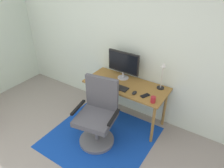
% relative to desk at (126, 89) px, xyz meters
% --- Properties ---
extents(wall_back, '(6.00, 0.10, 2.60)m').
position_rel_desk_xyz_m(wall_back, '(0.01, 0.36, 0.68)').
color(wall_back, silver).
rests_on(wall_back, ground).
extents(area_rug, '(1.52, 1.46, 0.01)m').
position_rel_desk_xyz_m(area_rug, '(-0.10, -0.58, -0.62)').
color(area_rug, '#113DA0').
rests_on(area_rug, ground).
extents(desk, '(1.31, 0.58, 0.71)m').
position_rel_desk_xyz_m(desk, '(0.00, 0.00, 0.00)').
color(desk, olive).
rests_on(desk, ground).
extents(monitor, '(0.54, 0.18, 0.46)m').
position_rel_desk_xyz_m(monitor, '(-0.14, 0.15, 0.35)').
color(monitor, '#B2B2B7').
rests_on(monitor, desk).
extents(keyboard, '(0.43, 0.13, 0.02)m').
position_rel_desk_xyz_m(keyboard, '(-0.11, -0.15, 0.09)').
color(keyboard, black).
rests_on(keyboard, desk).
extents(computer_mouse, '(0.06, 0.10, 0.03)m').
position_rel_desk_xyz_m(computer_mouse, '(0.23, -0.16, 0.10)').
color(computer_mouse, black).
rests_on(computer_mouse, desk).
extents(coffee_cup, '(0.07, 0.07, 0.09)m').
position_rel_desk_xyz_m(coffee_cup, '(0.55, -0.21, 0.13)').
color(coffee_cup, maroon).
rests_on(coffee_cup, desk).
extents(cell_phone, '(0.12, 0.16, 0.01)m').
position_rel_desk_xyz_m(cell_phone, '(0.39, -0.13, 0.09)').
color(cell_phone, black).
rests_on(cell_phone, desk).
extents(desk_lamp, '(0.11, 0.11, 0.42)m').
position_rel_desk_xyz_m(desk_lamp, '(0.49, 0.19, 0.34)').
color(desk_lamp, black).
rests_on(desk_lamp, desk).
extents(office_chair, '(0.65, 0.60, 1.01)m').
position_rel_desk_xyz_m(office_chair, '(-0.11, -0.62, -0.20)').
color(office_chair, slate).
rests_on(office_chair, ground).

